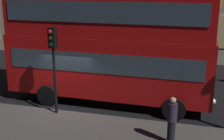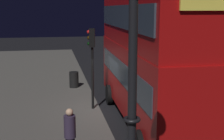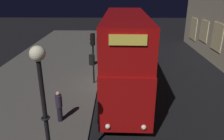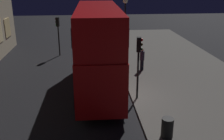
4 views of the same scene
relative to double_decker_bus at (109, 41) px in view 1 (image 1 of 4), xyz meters
The scene contains 4 objects.
ground_plane 3.76m from the double_decker_bus, 138.59° to the right, with size 80.00×80.00×0.00m, color black.
double_decker_bus is the anchor object (origin of this frame).
traffic_light_near_kerb 2.89m from the double_decker_bus, 128.33° to the right, with size 0.36×0.38×3.80m.
pedestrian 5.29m from the double_decker_bus, 47.37° to the right, with size 0.35×0.35×1.76m.
Camera 1 is at (5.47, -12.15, 5.70)m, focal length 48.69 mm.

